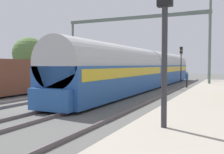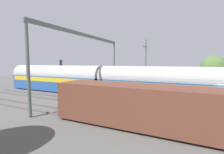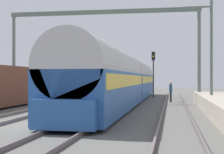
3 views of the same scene
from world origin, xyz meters
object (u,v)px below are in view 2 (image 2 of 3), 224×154
railway_signal_far (61,70)px  catenary_gantry (86,50)px  passenger_train (102,81)px  freight_car (146,106)px  person_crossing (103,84)px

railway_signal_far → catenary_gantry: size_ratio=0.29×
railway_signal_far → passenger_train: bearing=-102.3°
railway_signal_far → catenary_gantry: catenary_gantry is taller
freight_car → person_crossing: (11.81, 9.75, -0.44)m
freight_car → railway_signal_far: bearing=59.2°
passenger_train → freight_car: (-8.07, -7.92, -0.50)m
railway_signal_far → catenary_gantry: 9.21m
railway_signal_far → freight_car: bearing=-120.8°
passenger_train → person_crossing: size_ratio=18.99×
catenary_gantry → freight_car: bearing=-124.2°
passenger_train → catenary_gantry: size_ratio=1.99×
freight_car → passenger_train: bearing=44.5°
person_crossing → passenger_train: bearing=-62.0°
passenger_train → freight_car: size_ratio=2.53×
person_crossing → railway_signal_far: bearing=-163.5°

